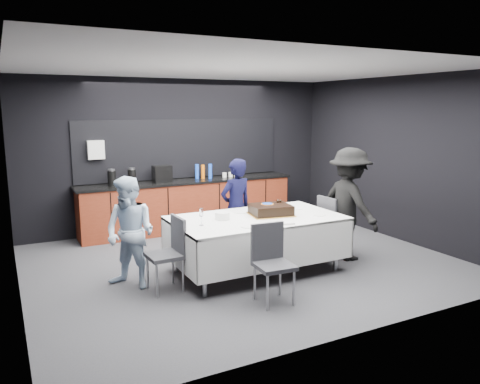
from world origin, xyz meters
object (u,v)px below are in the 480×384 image
champagne_flute (201,213)px  person_left (130,233)px  cake_assembly (271,210)px  chair_near (271,257)px  chair_right (332,221)px  person_center (236,208)px  person_right (349,204)px  chair_left (170,248)px  party_table (257,227)px  plate_stack (222,216)px

champagne_flute → person_left: (-0.84, 0.30, -0.22)m
cake_assembly → chair_near: size_ratio=0.71×
chair_right → person_center: size_ratio=0.61×
chair_right → person_right: 0.42m
chair_left → person_right: person_right is taller
party_table → cake_assembly: size_ratio=3.53×
plate_stack → chair_near: chair_near is taller
chair_near → person_left: person_left is taller
plate_stack → chair_near: size_ratio=0.22×
chair_right → person_left: 3.12m
plate_stack → person_left: size_ratio=0.14×
chair_near → cake_assembly: bearing=59.4°
plate_stack → chair_near: 1.09m
champagne_flute → person_left: bearing=160.2°
cake_assembly → chair_right: 1.21m
person_center → person_left: size_ratio=1.06×
champagne_flute → chair_right: champagne_flute is taller
chair_left → person_right: bearing=-1.2°
plate_stack → chair_right: 1.91m
chair_left → chair_near: 1.29m
party_table → chair_left: size_ratio=2.51×
cake_assembly → person_center: 0.78m
cake_assembly → plate_stack: cake_assembly is taller
person_left → person_right: 3.24m
plate_stack → party_table: bearing=-9.5°
chair_left → person_center: 1.62m
plate_stack → person_left: person_left is taller
cake_assembly → plate_stack: 0.73m
plate_stack → champagne_flute: bearing=-155.5°
plate_stack → person_right: size_ratio=0.12×
person_center → person_right: size_ratio=0.89×
party_table → person_right: size_ratio=1.37×
party_table → chair_right: chair_right is taller
champagne_flute → person_right: bearing=-1.3°
plate_stack → chair_left: 0.86m
plate_stack → chair_left: chair_left is taller
champagne_flute → chair_left: champagne_flute is taller
chair_right → person_center: (-1.33, 0.66, 0.22)m
chair_right → chair_near: bearing=-148.3°
cake_assembly → chair_near: (-0.58, -0.99, -0.32)m
person_left → person_center: bearing=68.8°
chair_right → person_right: (0.11, -0.26, 0.31)m
chair_left → person_center: person_center is taller
party_table → chair_left: 1.29m
cake_assembly → chair_near: 1.19m
chair_right → party_table: bearing=-175.2°
plate_stack → person_left: 1.23m
cake_assembly → person_right: size_ratio=0.39×
chair_left → cake_assembly: bearing=4.1°
cake_assembly → person_center: bearing=102.3°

